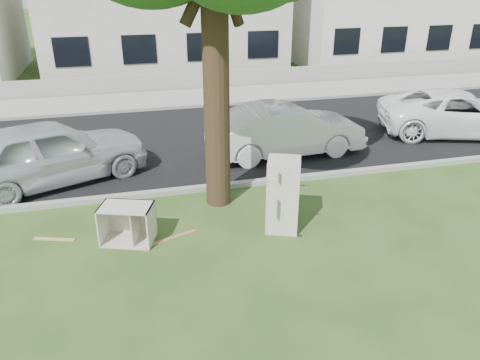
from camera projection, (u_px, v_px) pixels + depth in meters
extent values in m
plane|color=#2B4A1A|center=(258.00, 241.00, 8.96)|extent=(120.00, 120.00, 0.00)
cube|color=black|center=(203.00, 139.00, 14.25)|extent=(120.00, 7.00, 0.01)
cube|color=gray|center=(229.00, 188.00, 11.12)|extent=(120.00, 0.18, 0.12)
cube|color=gray|center=(187.00, 108.00, 17.39)|extent=(120.00, 0.18, 0.12)
cube|color=gray|center=(181.00, 98.00, 18.66)|extent=(120.00, 2.80, 0.01)
cube|color=gray|center=(176.00, 81.00, 19.93)|extent=(120.00, 0.15, 0.70)
cylinder|color=black|center=(216.00, 86.00, 9.38)|extent=(0.54, 0.54, 5.20)
cube|color=silver|center=(283.00, 195.00, 9.08)|extent=(0.78, 0.76, 1.50)
cube|color=beige|center=(127.00, 224.00, 8.80)|extent=(1.11, 0.89, 0.75)
cube|color=#9A714A|center=(172.00, 238.00, 9.03)|extent=(1.03, 0.44, 0.02)
cube|color=tan|center=(54.00, 239.00, 8.99)|extent=(0.79, 0.34, 0.02)
cube|color=tan|center=(145.00, 239.00, 8.99)|extent=(0.09, 0.79, 0.02)
imported|color=silver|center=(286.00, 130.00, 12.84)|extent=(4.36, 1.72, 1.41)
imported|color=white|center=(460.00, 113.00, 14.45)|extent=(5.29, 3.56, 1.35)
imported|color=silver|center=(50.00, 152.00, 11.11)|extent=(4.90, 3.39, 1.55)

